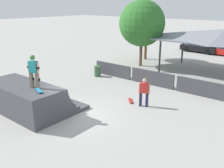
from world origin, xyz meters
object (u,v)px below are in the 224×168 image
Objects in this scene: bystander_walking at (144,91)px; parked_car_black at (200,47)px; tree_beside_pavilion at (147,24)px; skateboard_on_deck at (39,91)px; skater_on_deck at (34,69)px; tree_far_back at (142,23)px; trash_bin at (97,71)px; skateboard_on_ground at (131,101)px.

bystander_walking reaches higher than parked_car_black.
tree_beside_pavilion is 1.10× the size of parked_car_black.
skateboard_on_deck is 16.35m from tree_beside_pavilion.
skateboard_on_deck is at bearing -77.01° from tree_beside_pavilion.
skater_on_deck is 1.14m from skateboard_on_deck.
tree_far_back is at bearing -93.34° from parked_car_black.
tree_far_back is at bearing -83.59° from bystander_walking.
bystander_walking is 6.90m from trash_bin.
skater_on_deck is 8.27m from trash_bin.
parked_car_black is (-3.64, 18.44, -0.33)m from bystander_walking.
tree_far_back reaches higher than bystander_walking.
skateboard_on_deck is 0.92× the size of trash_bin.
tree_far_back is 6.34m from trash_bin.
skater_on_deck is at bearing 24.48° from bystander_walking.
skateboard_on_ground is (-0.98, 0.10, -0.87)m from bystander_walking.
tree_beside_pavilion is (-3.03, 15.60, 1.06)m from skater_on_deck.
bystander_walking is 2.27× the size of skateboard_on_ground.
trash_bin is at bearing -86.94° from tree_beside_pavilion.
skater_on_deck is 12.97m from tree_far_back.
skater_on_deck is at bearing -72.42° from skateboard_on_ground.
tree_far_back is (-4.47, 8.02, 3.88)m from skateboard_on_ground.
tree_far_back is (-5.45, 8.12, 3.01)m from bystander_walking.
tree_far_back is (1.22, -2.83, 0.32)m from tree_beside_pavilion.
skateboard_on_ground is at bearing -75.12° from parked_car_black.
bystander_walking is 1.97× the size of trash_bin.
parked_car_black is at bearing 67.97° from tree_beside_pavilion.
tree_far_back reaches higher than skateboard_on_deck.
trash_bin is (-0.79, -5.22, -3.51)m from tree_far_back.
skateboard_on_ground is at bearing -60.86° from tree_far_back.
parked_car_black is (-0.62, 23.30, -1.02)m from skateboard_on_deck.
skater_on_deck is 1.02× the size of bystander_walking.
skater_on_deck is 2.20× the size of skateboard_on_deck.
trash_bin is (-5.26, 2.81, 0.37)m from skateboard_on_ground.
trash_bin is (-6.24, 2.90, -0.51)m from bystander_walking.
tree_far_back is (-2.43, 12.98, 2.31)m from skateboard_on_deck.
parked_car_black is at bearing 80.50° from trash_bin.
tree_beside_pavilion is at bearing 164.51° from skateboard_on_ground.
skateboard_on_ground is 5.97m from trash_bin.
trash_bin is at bearing -161.25° from skateboard_on_ground.
tree_far_back is 1.30× the size of parked_car_black.
tree_far_back is 7.10× the size of trash_bin.
skateboard_on_deck is 23.33m from parked_car_black.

